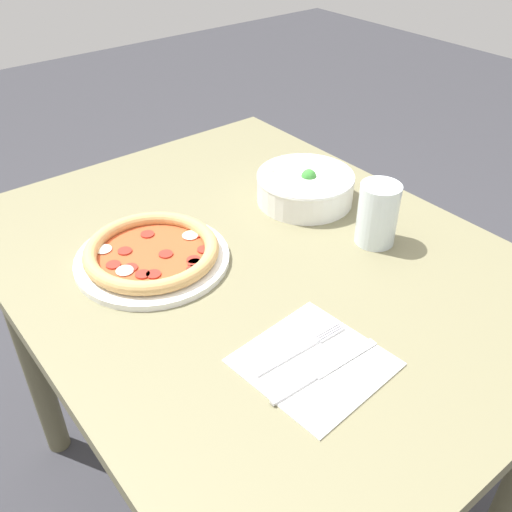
% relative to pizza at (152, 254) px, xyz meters
% --- Properties ---
extents(ground_plane, '(8.00, 8.00, 0.00)m').
position_rel_pizza_xyz_m(ground_plane, '(0.11, 0.16, -0.79)').
color(ground_plane, '#333338').
extents(dining_table, '(1.08, 0.84, 0.77)m').
position_rel_pizza_xyz_m(dining_table, '(0.11, 0.16, -0.14)').
color(dining_table, '#706B4C').
rests_on(dining_table, ground_plane).
extents(pizza, '(0.28, 0.28, 0.04)m').
position_rel_pizza_xyz_m(pizza, '(0.00, 0.00, 0.00)').
color(pizza, white).
rests_on(pizza, dining_table).
extents(bowl, '(0.21, 0.21, 0.08)m').
position_rel_pizza_xyz_m(bowl, '(0.01, 0.37, 0.02)').
color(bowl, white).
rests_on(bowl, dining_table).
extents(napkin, '(0.21, 0.21, 0.00)m').
position_rel_pizza_xyz_m(napkin, '(0.37, 0.06, -0.02)').
color(napkin, white).
rests_on(napkin, dining_table).
extents(fork, '(0.02, 0.17, 0.00)m').
position_rel_pizza_xyz_m(fork, '(0.34, 0.06, -0.01)').
color(fork, silver).
rests_on(fork, napkin).
extents(knife, '(0.02, 0.20, 0.01)m').
position_rel_pizza_xyz_m(knife, '(0.40, 0.05, -0.01)').
color(knife, silver).
rests_on(knife, napkin).
extents(glass, '(0.08, 0.08, 0.12)m').
position_rel_pizza_xyz_m(glass, '(0.21, 0.37, 0.04)').
color(glass, silver).
rests_on(glass, dining_table).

